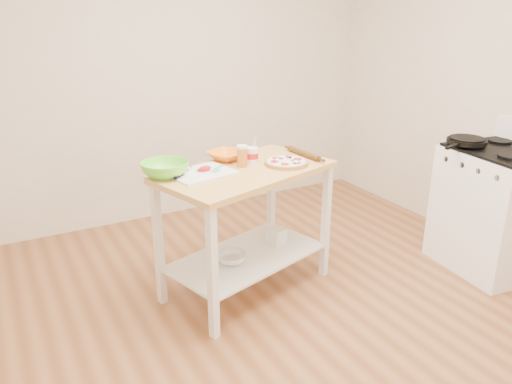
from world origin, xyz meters
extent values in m
cube|color=#996038|center=(0.00, 0.00, -0.01)|extent=(4.00, 4.50, 0.02)
cube|color=beige|center=(0.00, 2.26, 1.35)|extent=(4.00, 0.02, 2.70)
cube|color=#DBAB5A|center=(-0.12, 0.63, 0.88)|extent=(1.30, 0.94, 0.04)
cube|color=white|center=(-0.12, 0.63, 0.25)|extent=(1.21, 0.86, 0.02)
cube|color=white|center=(-0.56, 0.22, 0.43)|extent=(0.06, 0.06, 0.86)
cube|color=white|center=(-0.72, 0.75, 0.43)|extent=(0.06, 0.06, 0.86)
cube|color=white|center=(0.48, 0.52, 0.43)|extent=(0.06, 0.06, 0.86)
cube|color=white|center=(0.32, 1.05, 0.43)|extent=(0.06, 0.06, 0.86)
cube|color=white|center=(1.68, 0.02, 0.46)|extent=(0.70, 0.79, 0.92)
cube|color=black|center=(1.68, 0.02, 0.93)|extent=(0.66, 0.75, 0.02)
cylinder|color=black|center=(1.53, 0.24, 0.98)|extent=(0.29, 0.29, 0.03)
cube|color=black|center=(1.32, 0.18, 0.98)|extent=(0.18, 0.07, 0.02)
cylinder|color=tan|center=(0.17, 0.59, 0.91)|extent=(0.30, 0.30, 0.02)
cylinder|color=tan|center=(0.17, 0.59, 0.92)|extent=(0.30, 0.30, 0.01)
cylinder|color=white|center=(0.17, 0.59, 0.92)|extent=(0.27, 0.27, 0.01)
cylinder|color=red|center=(0.22, 0.66, 0.93)|extent=(0.06, 0.06, 0.01)
cylinder|color=red|center=(0.14, 0.67, 0.93)|extent=(0.06, 0.06, 0.01)
cylinder|color=red|center=(0.08, 0.60, 0.93)|extent=(0.06, 0.06, 0.01)
cylinder|color=red|center=(0.12, 0.52, 0.93)|extent=(0.06, 0.06, 0.01)
cylinder|color=red|center=(0.20, 0.51, 0.93)|extent=(0.06, 0.06, 0.01)
cylinder|color=red|center=(0.25, 0.58, 0.93)|extent=(0.06, 0.06, 0.01)
sphere|color=white|center=(0.18, 0.64, 0.93)|extent=(0.04, 0.04, 0.04)
sphere|color=white|center=(0.12, 0.62, 0.93)|extent=(0.04, 0.04, 0.04)
sphere|color=white|center=(0.12, 0.55, 0.93)|extent=(0.04, 0.04, 0.04)
sphere|color=white|center=(0.20, 0.52, 0.93)|extent=(0.04, 0.04, 0.04)
plane|color=#136616|center=(0.22, 0.63, 0.93)|extent=(0.04, 0.04, 0.00)
plane|color=#136616|center=(0.16, 0.64, 0.93)|extent=(0.03, 0.03, 0.00)
plane|color=#136616|center=(0.09, 0.62, 0.93)|extent=(0.03, 0.03, 0.00)
plane|color=#136616|center=(0.14, 0.57, 0.93)|extent=(0.04, 0.04, 0.00)
plane|color=#136616|center=(0.18, 0.50, 0.93)|extent=(0.03, 0.03, 0.00)
plane|color=#136616|center=(0.21, 0.57, 0.93)|extent=(0.03, 0.03, 0.00)
plane|color=#136616|center=(0.23, 0.63, 0.93)|extent=(0.04, 0.04, 0.00)
plane|color=#136616|center=(0.16, 0.64, 0.93)|extent=(0.03, 0.03, 0.00)
cube|color=white|center=(-0.42, 0.68, 0.91)|extent=(0.45, 0.38, 0.01)
cube|color=#F4EACC|center=(-0.55, 0.72, 0.92)|extent=(0.03, 0.03, 0.02)
cube|color=#F4EACC|center=(-0.52, 0.73, 0.92)|extent=(0.03, 0.03, 0.02)
cube|color=#F4EACC|center=(-0.48, 0.74, 0.92)|extent=(0.03, 0.03, 0.02)
cube|color=#F4EACC|center=(-0.56, 0.76, 0.92)|extent=(0.03, 0.03, 0.02)
cube|color=#F4EACC|center=(-0.53, 0.76, 0.92)|extent=(0.03, 0.03, 0.02)
cube|color=#F4EACC|center=(-0.49, 0.77, 0.92)|extent=(0.03, 0.03, 0.02)
cylinder|color=red|center=(-0.40, 0.70, 0.92)|extent=(0.07, 0.07, 0.01)
cylinder|color=red|center=(-0.39, 0.70, 0.92)|extent=(0.07, 0.07, 0.01)
cylinder|color=red|center=(-0.38, 0.71, 0.93)|extent=(0.07, 0.07, 0.01)
cube|color=#3EC3A6|center=(-0.33, 0.65, 0.92)|extent=(0.07, 0.06, 0.01)
cylinder|color=#3EC3A6|center=(-0.28, 0.71, 0.92)|extent=(0.09, 0.06, 0.01)
cube|color=silver|center=(-0.50, 0.75, 0.91)|extent=(0.15, 0.14, 0.00)
cube|color=black|center=(-0.58, 0.65, 0.92)|extent=(0.09, 0.08, 0.01)
imported|color=orange|center=(-0.14, 0.89, 0.93)|extent=(0.32, 0.32, 0.06)
imported|color=#6DE53C|center=(-0.64, 0.75, 0.95)|extent=(0.41, 0.41, 0.09)
cylinder|color=#C36B22|center=(-0.12, 0.69, 0.96)|extent=(0.07, 0.07, 0.13)
cylinder|color=white|center=(-0.12, 0.69, 1.04)|extent=(0.07, 0.07, 0.02)
cylinder|color=white|center=(-0.02, 0.74, 0.95)|extent=(0.09, 0.09, 0.11)
cylinder|color=red|center=(-0.02, 0.74, 0.95)|extent=(0.09, 0.09, 0.04)
cylinder|color=silver|center=(0.00, 0.74, 1.04)|extent=(0.01, 0.06, 0.11)
cylinder|color=#593614|center=(0.39, 0.70, 0.92)|extent=(0.06, 0.34, 0.04)
imported|color=silver|center=(-0.26, 0.59, 0.29)|extent=(0.26, 0.26, 0.06)
cube|color=white|center=(0.17, 0.70, 0.32)|extent=(0.14, 0.14, 0.12)
camera|label=1|loc=(-1.59, -2.16, 1.90)|focal=35.00mm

